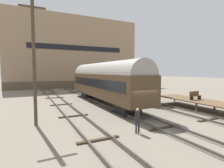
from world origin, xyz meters
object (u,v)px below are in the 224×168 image
Objects in this scene: train_car_green at (118,77)px; utility_pole at (34,57)px; train_car_brown at (104,80)px; person_worker at (138,118)px; bench at (195,95)px.

utility_pole reaches higher than train_car_green.
person_worker is at bearing -101.66° from train_car_brown.
train_car_green reaches higher than bench.
train_car_green is 1.65× the size of utility_pole.
person_worker is 0.17× the size of utility_pole.
train_car_brown is 10.49m from bench.
bench is 10.48m from person_worker.
bench is 0.14× the size of utility_pole.
train_car_green is 0.94× the size of train_car_brown.
train_car_green is at bearing 47.34° from train_car_brown.
person_worker is (-7.10, -15.94, -2.03)m from train_car_green.
bench is at bearing 20.01° from person_worker.
bench is (7.65, -7.03, -1.45)m from train_car_brown.
train_car_brown is at bearing -132.66° from train_car_green.
train_car_brown is (-4.91, -5.33, -0.12)m from train_car_green.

